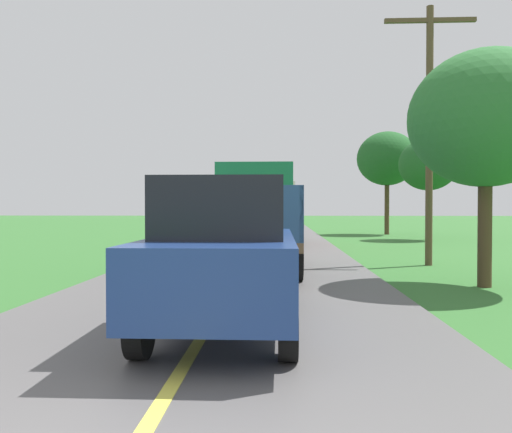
{
  "coord_description": "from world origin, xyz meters",
  "views": [
    {
      "loc": [
        0.95,
        -1.93,
        1.65
      ],
      "look_at": [
        0.27,
        12.3,
        1.4
      ],
      "focal_mm": 35.35,
      "sensor_mm": 36.0,
      "label": 1
    }
  ],
  "objects_px": {
    "roadside_tree_mid_right": "(387,159)",
    "roadside_tree_far_left": "(428,165)",
    "banana_truck_far": "(272,211)",
    "following_car": "(226,253)",
    "banana_truck_near": "(254,214)",
    "roadside_tree_near_left": "(486,119)",
    "utility_pole_roadside": "(429,123)"
  },
  "relations": [
    {
      "from": "banana_truck_near",
      "to": "roadside_tree_far_left",
      "type": "xyz_separation_m",
      "value": [
        8.29,
        12.78,
        2.37
      ]
    },
    {
      "from": "roadside_tree_mid_right",
      "to": "roadside_tree_far_left",
      "type": "bearing_deg",
      "value": -78.75
    },
    {
      "from": "banana_truck_near",
      "to": "following_car",
      "type": "bearing_deg",
      "value": -89.88
    },
    {
      "from": "following_car",
      "to": "roadside_tree_far_left",
      "type": "bearing_deg",
      "value": 67.3
    },
    {
      "from": "banana_truck_far",
      "to": "roadside_tree_mid_right",
      "type": "height_order",
      "value": "roadside_tree_mid_right"
    },
    {
      "from": "roadside_tree_mid_right",
      "to": "following_car",
      "type": "bearing_deg",
      "value": -106.25
    },
    {
      "from": "roadside_tree_mid_right",
      "to": "roadside_tree_far_left",
      "type": "distance_m",
      "value": 5.28
    },
    {
      "from": "roadside_tree_near_left",
      "to": "following_car",
      "type": "relative_size",
      "value": 1.2
    },
    {
      "from": "utility_pole_roadside",
      "to": "following_car",
      "type": "height_order",
      "value": "utility_pole_roadside"
    },
    {
      "from": "roadside_tree_far_left",
      "to": "following_car",
      "type": "height_order",
      "value": "roadside_tree_far_left"
    },
    {
      "from": "banana_truck_far",
      "to": "roadside_tree_mid_right",
      "type": "distance_m",
      "value": 11.03
    },
    {
      "from": "banana_truck_far",
      "to": "utility_pole_roadside",
      "type": "relative_size",
      "value": 0.79
    },
    {
      "from": "roadside_tree_far_left",
      "to": "following_car",
      "type": "distance_m",
      "value": 21.62
    },
    {
      "from": "utility_pole_roadside",
      "to": "roadside_tree_near_left",
      "type": "height_order",
      "value": "utility_pole_roadside"
    },
    {
      "from": "banana_truck_near",
      "to": "roadside_tree_mid_right",
      "type": "height_order",
      "value": "roadside_tree_mid_right"
    },
    {
      "from": "utility_pole_roadside",
      "to": "roadside_tree_near_left",
      "type": "distance_m",
      "value": 3.96
    },
    {
      "from": "utility_pole_roadside",
      "to": "roadside_tree_near_left",
      "type": "bearing_deg",
      "value": -89.95
    },
    {
      "from": "banana_truck_far",
      "to": "utility_pole_roadside",
      "type": "bearing_deg",
      "value": -62.12
    },
    {
      "from": "banana_truck_near",
      "to": "banana_truck_far",
      "type": "distance_m",
      "value": 9.93
    },
    {
      "from": "banana_truck_near",
      "to": "roadside_tree_near_left",
      "type": "xyz_separation_m",
      "value": [
        4.96,
        -2.7,
        2.01
      ]
    },
    {
      "from": "banana_truck_far",
      "to": "following_car",
      "type": "distance_m",
      "value": 16.93
    },
    {
      "from": "following_car",
      "to": "roadside_tree_near_left",
      "type": "bearing_deg",
      "value": 40.99
    },
    {
      "from": "roadside_tree_mid_right",
      "to": "roadside_tree_far_left",
      "type": "xyz_separation_m",
      "value": [
        1.02,
        -5.12,
        -0.79
      ]
    },
    {
      "from": "utility_pole_roadside",
      "to": "following_car",
      "type": "bearing_deg",
      "value": -121.0
    },
    {
      "from": "banana_truck_far",
      "to": "roadside_tree_near_left",
      "type": "distance_m",
      "value": 13.6
    },
    {
      "from": "roadside_tree_near_left",
      "to": "following_car",
      "type": "distance_m",
      "value": 6.97
    },
    {
      "from": "banana_truck_near",
      "to": "utility_pole_roadside",
      "type": "distance_m",
      "value": 5.71
    },
    {
      "from": "banana_truck_near",
      "to": "banana_truck_far",
      "type": "bearing_deg",
      "value": 88.01
    },
    {
      "from": "banana_truck_near",
      "to": "utility_pole_roadside",
      "type": "relative_size",
      "value": 0.79
    },
    {
      "from": "roadside_tree_near_left",
      "to": "roadside_tree_mid_right",
      "type": "distance_m",
      "value": 20.77
    },
    {
      "from": "roadside_tree_near_left",
      "to": "roadside_tree_far_left",
      "type": "height_order",
      "value": "roadside_tree_far_left"
    },
    {
      "from": "roadside_tree_mid_right",
      "to": "following_car",
      "type": "relative_size",
      "value": 1.54
    }
  ]
}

